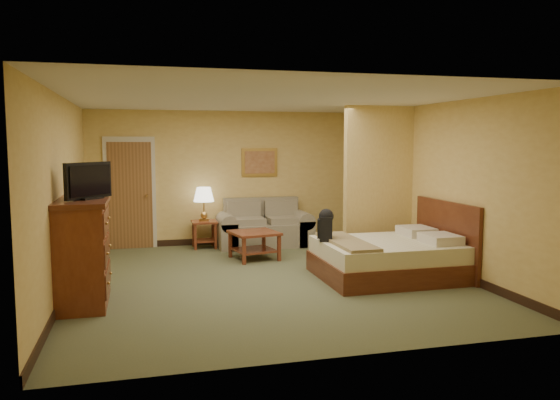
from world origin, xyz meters
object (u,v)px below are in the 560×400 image
object	(u,v)px
bed	(392,257)
dresser	(82,252)
coffee_table	(254,239)
loveseat	(264,230)

from	to	relation	value
bed	dresser	bearing A→B (deg)	-175.96
coffee_table	bed	bearing A→B (deg)	-45.36
loveseat	dresser	xyz separation A→B (m)	(-3.02, -3.20, 0.36)
bed	coffee_table	bearing A→B (deg)	134.64
loveseat	bed	distance (m)	3.17
coffee_table	bed	xyz separation A→B (m)	(1.72, -1.74, -0.04)
loveseat	dresser	bearing A→B (deg)	-133.28
loveseat	dresser	distance (m)	4.41
loveseat	coffee_table	world-z (taller)	loveseat
dresser	bed	world-z (taller)	dresser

